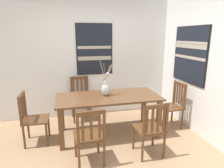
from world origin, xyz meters
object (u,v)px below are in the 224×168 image
at_px(dining_table, 108,102).
at_px(painting_on_side_wall, 190,55).
at_px(chair_3, 173,104).
at_px(chair_4, 81,98).
at_px(chair_1, 151,128).
at_px(chair_0, 32,118).
at_px(painting_on_back_wall, 95,49).
at_px(chair_2, 90,136).
at_px(centerpiece_vase, 105,88).

distance_m(dining_table, painting_on_side_wall, 1.85).
distance_m(chair_3, chair_4, 2.00).
relative_size(dining_table, chair_3, 2.02).
xyz_separation_m(dining_table, chair_1, (0.48, -0.83, -0.18)).
distance_m(dining_table, chair_1, 0.98).
relative_size(chair_1, chair_4, 0.95).
bearing_deg(painting_on_side_wall, chair_0, -179.16).
height_order(chair_4, painting_on_back_wall, painting_on_back_wall).
height_order(chair_0, painting_on_side_wall, painting_on_side_wall).
distance_m(chair_4, painting_on_side_wall, 2.47).
bearing_deg(painting_on_side_wall, painting_on_back_wall, 149.30).
bearing_deg(painting_on_back_wall, chair_3, -36.56).
bearing_deg(chair_4, painting_on_side_wall, -21.39).
bearing_deg(chair_2, chair_4, 89.76).
relative_size(chair_2, painting_on_back_wall, 0.78).
distance_m(centerpiece_vase, chair_4, 1.02).
bearing_deg(painting_on_side_wall, centerpiece_vase, -179.78).
relative_size(centerpiece_vase, chair_1, 0.81).
relative_size(chair_3, painting_on_side_wall, 0.85).
xyz_separation_m(dining_table, chair_2, (-0.46, -0.82, -0.19)).
bearing_deg(centerpiece_vase, chair_3, -1.16).
bearing_deg(chair_3, painting_on_back_wall, 143.44).
bearing_deg(chair_3, centerpiece_vase, 178.84).
distance_m(centerpiece_vase, chair_2, 1.05).
xyz_separation_m(chair_0, chair_3, (2.70, 0.01, 0.02)).
height_order(dining_table, chair_4, chair_4).
xyz_separation_m(dining_table, painting_on_back_wall, (-0.08, 1.07, 0.89)).
xyz_separation_m(centerpiece_vase, chair_2, (-0.41, -0.86, -0.45)).
bearing_deg(painting_on_back_wall, dining_table, -85.79).
bearing_deg(chair_4, painting_on_back_wall, 29.11).
height_order(centerpiece_vase, chair_4, centerpiece_vase).
relative_size(chair_0, painting_on_back_wall, 0.80).
distance_m(chair_1, chair_4, 1.94).
xyz_separation_m(centerpiece_vase, chair_0, (-1.30, -0.04, -0.44)).
height_order(dining_table, chair_2, chair_2).
relative_size(dining_table, painting_on_side_wall, 1.71).
bearing_deg(chair_3, chair_2, -155.35).
bearing_deg(chair_1, dining_table, 119.92).
relative_size(dining_table, chair_0, 2.06).
bearing_deg(chair_4, chair_3, -25.44).
height_order(dining_table, chair_1, chair_1).
bearing_deg(centerpiece_vase, chair_1, -58.92).
distance_m(chair_3, painting_on_back_wall, 2.08).
distance_m(centerpiece_vase, chair_3, 1.46).
height_order(centerpiece_vase, chair_2, centerpiece_vase).
bearing_deg(dining_table, painting_on_side_wall, 1.50).
relative_size(centerpiece_vase, chair_2, 0.82).
xyz_separation_m(painting_on_back_wall, painting_on_side_wall, (1.73, -1.03, -0.06)).
xyz_separation_m(chair_0, chair_1, (1.82, -0.83, 0.00)).
distance_m(chair_2, painting_on_back_wall, 2.21).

